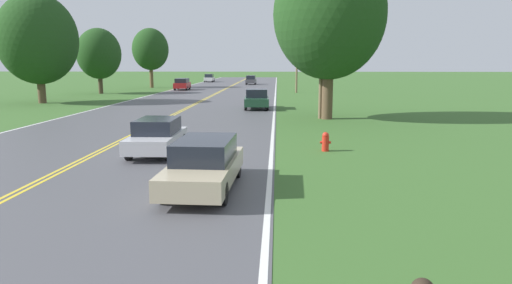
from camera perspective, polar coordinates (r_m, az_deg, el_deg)
The scene contains 13 objects.
fire_hydrant at distance 19.55m, azimuth 8.68°, elevation 0.07°, with size 0.46×0.30×0.82m.
utility_pole_midground at distance 30.91m, azimuth 8.20°, elevation 11.44°, with size 1.80×0.24×8.91m.
utility_pole_far at distance 58.10m, azimuth 5.12°, elevation 9.90°, with size 1.80×0.24×7.30m.
tree_left_verge at distance 59.26m, azimuth -19.05°, elevation 10.39°, with size 5.28×5.28×7.86m.
tree_behind_sign at distance 47.16m, azimuth -25.64°, elevation 11.51°, with size 7.14×7.14×9.97m.
tree_mid_treeline at distance 30.89m, azimuth 9.17°, elevation 15.44°, with size 7.27×7.27×10.98m.
tree_right_cluster at distance 71.60m, azimuth -13.06°, elevation 11.22°, with size 5.41×5.41×8.86m.
car_champagne_sedan_nearest at distance 13.59m, azimuth -6.47°, elevation -2.72°, with size 1.96×4.86×1.48m.
car_silver_sedan_approaching at distance 19.17m, azimuth -12.27°, elevation 0.76°, with size 1.82×4.17×1.44m.
car_dark_green_sedan_mid_near at distance 37.39m, azimuth 0.09°, elevation 5.44°, with size 2.07×4.36×1.61m.
car_red_suv_mid_far at distance 64.66m, azimuth -9.21°, elevation 7.19°, with size 1.89×3.98×1.61m.
car_dark_grey_hatchback_receding at distance 80.45m, azimuth -0.63°, elevation 7.79°, with size 1.74×3.62×1.57m.
car_white_sedan_distant at distance 91.68m, azimuth -5.86°, elevation 7.97°, with size 1.79×4.27×1.55m.
Camera 1 is at (7.48, -0.91, 3.69)m, focal length 32.00 mm.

